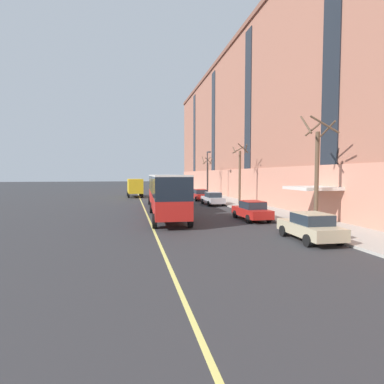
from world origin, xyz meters
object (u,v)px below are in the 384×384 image
Objects in this scene: parked_car_silver_1 at (187,191)px; street_tree_near_corner at (317,169)px; parked_car_red_2 at (252,210)px; box_truck at (135,187)px; parked_car_black_6 at (177,188)px; street_lamp at (208,169)px; parked_car_champagne_5 at (310,227)px; street_tree_mid_block at (240,173)px; parked_car_silver_3 at (213,199)px; parked_car_red_4 at (200,195)px; street_tree_far_uptown at (207,176)px; city_bus at (164,191)px.

street_tree_near_corner is at bearing -84.36° from parked_car_silver_1.
box_truck is at bearing 108.06° from parked_car_red_2.
parked_car_red_2 is 5.89m from street_tree_near_corner.
street_lamp is at bearing -84.65° from parked_car_black_6.
parked_car_champagne_5 and parked_car_black_6 have the same top height.
parked_car_silver_1 is 0.65× the size of street_tree_mid_block.
box_truck is (-8.83, 14.59, 0.88)m from parked_car_silver_3.
parked_car_silver_3 is 6.61m from parked_car_red_4.
street_tree_near_corner is 29.31m from street_tree_far_uptown.
box_truck is at bearing 121.17° from parked_car_silver_3.
city_bus reaches higher than box_truck.
parked_car_silver_1 is 17.15m from street_tree_mid_block.
street_lamp is at bearing 54.32° from parked_car_red_4.
city_bus reaches higher than parked_car_black_6.
parked_car_red_4 is at bearing -42.04° from box_truck.
street_tree_far_uptown is (11.72, -1.11, 1.79)m from box_truck.
parked_car_silver_3 is at bearing 90.08° from parked_car_champagne_5.
city_bus reaches higher than parked_car_silver_1.
street_tree_near_corner is 14.66m from street_tree_mid_block.
parked_car_red_2 is 18.58m from parked_car_red_4.
parked_car_silver_3 is at bearing -102.13° from street_tree_far_uptown.
parked_car_silver_3 is 16.41m from street_tree_near_corner.
parked_car_red_2 is 0.63× the size of street_tree_mid_block.
parked_car_silver_1 and parked_car_black_6 have the same top height.
street_tree_near_corner is (3.06, -3.86, 3.24)m from parked_car_red_2.
street_tree_near_corner is at bearing 52.31° from parked_car_champagne_5.
street_tree_near_corner is at bearing -68.93° from box_truck.
street_tree_mid_block reaches higher than city_bus.
box_truck is at bearing 104.54° from parked_car_champagne_5.
parked_car_champagne_5 is 0.61× the size of street_tree_mid_block.
parked_car_silver_1 is at bearing 100.63° from street_tree_mid_block.
parked_car_red_4 is 0.95× the size of parked_car_black_6.
street_lamp is at bearing 79.04° from parked_car_silver_3.
parked_car_champagne_5 is 0.89× the size of parked_car_black_6.
parked_car_red_4 is at bearing 97.29° from street_tree_near_corner.
street_tree_mid_block reaches higher than parked_car_silver_3.
parked_car_red_2 is 39.07m from parked_car_black_6.
street_tree_far_uptown is (2.87, 33.02, 2.67)m from parked_car_champagne_5.
street_tree_mid_block is 1.02× the size of street_lamp.
parked_car_silver_1 is 0.70× the size of street_tree_far_uptown.
parked_car_red_4 is at bearing 89.82° from parked_car_silver_3.
city_bus reaches higher than parked_car_red_2.
street_tree_near_corner reaches higher than box_truck.
parked_car_red_4 is at bearing -112.73° from street_tree_far_uptown.
parked_car_red_4 is 11.95m from box_truck.
street_tree_near_corner reaches higher than parked_car_silver_1.
parked_car_silver_1 is 34.96m from parked_car_champagne_5.
street_tree_far_uptown is (2.88, 6.86, 2.67)m from parked_car_red_4.
parked_car_black_6 is at bearing 95.80° from street_tree_mid_block.
parked_car_silver_3 is 14.04m from street_tree_far_uptown.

